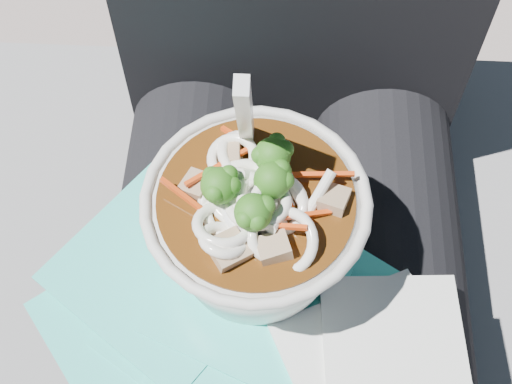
{
  "coord_description": "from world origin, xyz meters",
  "views": [
    {
      "loc": [
        -0.02,
        -0.23,
        1.14
      ],
      "look_at": [
        -0.03,
        0.03,
        0.71
      ],
      "focal_mm": 50.0,
      "sensor_mm": 36.0,
      "label": 1
    }
  ],
  "objects_px": {
    "stone_ledge": "(280,298)",
    "person_body": "(288,227)",
    "lap": "(285,329)",
    "plastic_bag": "(225,302)",
    "udon_bowl": "(256,221)"
  },
  "relations": [
    {
      "from": "plastic_bag",
      "to": "lap",
      "type": "bearing_deg",
      "value": 8.28
    },
    {
      "from": "person_body",
      "to": "plastic_bag",
      "type": "bearing_deg",
      "value": -117.44
    },
    {
      "from": "udon_bowl",
      "to": "lap",
      "type": "bearing_deg",
      "value": -48.49
    },
    {
      "from": "udon_bowl",
      "to": "plastic_bag",
      "type": "bearing_deg",
      "value": -120.78
    },
    {
      "from": "lap",
      "to": "person_body",
      "type": "xyz_separation_m",
      "value": [
        -0.0,
        0.09,
        0.03
      ]
    },
    {
      "from": "stone_ledge",
      "to": "udon_bowl",
      "type": "distance_m",
      "value": 0.46
    },
    {
      "from": "stone_ledge",
      "to": "lap",
      "type": "bearing_deg",
      "value": -90.0
    },
    {
      "from": "stone_ledge",
      "to": "udon_bowl",
      "type": "xyz_separation_m",
      "value": [
        -0.03,
        -0.12,
        0.44
      ]
    },
    {
      "from": "plastic_bag",
      "to": "udon_bowl",
      "type": "relative_size",
      "value": 1.61
    },
    {
      "from": "lap",
      "to": "person_body",
      "type": "bearing_deg",
      "value": 90.0
    },
    {
      "from": "stone_ledge",
      "to": "udon_bowl",
      "type": "height_order",
      "value": "udon_bowl"
    },
    {
      "from": "stone_ledge",
      "to": "person_body",
      "type": "distance_m",
      "value": 0.33
    },
    {
      "from": "lap",
      "to": "person_body",
      "type": "relative_size",
      "value": 0.49
    },
    {
      "from": "stone_ledge",
      "to": "person_body",
      "type": "xyz_separation_m",
      "value": [
        -0.0,
        -0.06,
        0.32
      ]
    },
    {
      "from": "person_body",
      "to": "udon_bowl",
      "type": "xyz_separation_m",
      "value": [
        -0.03,
        -0.06,
        0.12
      ]
    }
  ]
}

